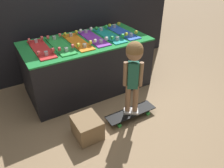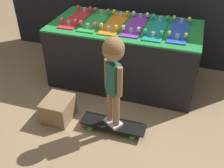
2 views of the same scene
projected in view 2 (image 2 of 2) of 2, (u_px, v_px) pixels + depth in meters
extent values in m
plane|color=#9E7F5B|center=(111.00, 105.00, 3.17)|extent=(16.00, 16.00, 0.00)
cube|color=black|center=(124.00, 55.00, 3.41)|extent=(1.83, 0.92, 0.78)
cube|color=#23893D|center=(125.00, 26.00, 3.19)|extent=(1.83, 0.92, 0.02)
cube|color=red|center=(77.00, 18.00, 3.35)|extent=(0.21, 0.74, 0.01)
cube|color=#B7B7BC|center=(85.00, 10.00, 3.52)|extent=(0.04, 0.04, 0.05)
cylinder|color=#D84C4C|center=(91.00, 8.00, 3.49)|extent=(0.03, 0.05, 0.05)
cylinder|color=#D84C4C|center=(78.00, 7.00, 3.53)|extent=(0.03, 0.05, 0.05)
cube|color=#B7B7BC|center=(69.00, 22.00, 3.14)|extent=(0.04, 0.04, 0.05)
cylinder|color=#D84C4C|center=(75.00, 21.00, 3.11)|extent=(0.03, 0.05, 0.05)
cylinder|color=#D84C4C|center=(62.00, 20.00, 3.15)|extent=(0.03, 0.05, 0.05)
cube|color=green|center=(96.00, 21.00, 3.27)|extent=(0.21, 0.74, 0.01)
cube|color=#B7B7BC|center=(102.00, 12.00, 3.44)|extent=(0.04, 0.04, 0.05)
cylinder|color=#D84C4C|center=(108.00, 11.00, 3.41)|extent=(0.03, 0.05, 0.05)
cylinder|color=#D84C4C|center=(96.00, 9.00, 3.45)|extent=(0.03, 0.05, 0.05)
cube|color=#B7B7BC|center=(88.00, 26.00, 3.06)|extent=(0.04, 0.04, 0.05)
cylinder|color=#D84C4C|center=(95.00, 24.00, 3.03)|extent=(0.03, 0.05, 0.05)
cylinder|color=#D84C4C|center=(81.00, 23.00, 3.07)|extent=(0.03, 0.05, 0.05)
cube|color=orange|center=(115.00, 23.00, 3.21)|extent=(0.21, 0.74, 0.01)
cube|color=#B7B7BC|center=(121.00, 14.00, 3.38)|extent=(0.04, 0.04, 0.05)
cylinder|color=yellow|center=(127.00, 13.00, 3.34)|extent=(0.03, 0.05, 0.05)
cylinder|color=yellow|center=(114.00, 11.00, 3.39)|extent=(0.03, 0.05, 0.05)
cube|color=#B7B7BC|center=(109.00, 28.00, 3.00)|extent=(0.04, 0.04, 0.05)
cylinder|color=yellow|center=(116.00, 27.00, 2.96)|extent=(0.03, 0.05, 0.05)
cylinder|color=yellow|center=(102.00, 25.00, 3.01)|extent=(0.03, 0.05, 0.05)
cube|color=purple|center=(136.00, 25.00, 3.16)|extent=(0.21, 0.74, 0.01)
cube|color=#B7B7BC|center=(141.00, 16.00, 3.33)|extent=(0.04, 0.04, 0.05)
cylinder|color=white|center=(148.00, 15.00, 3.29)|extent=(0.03, 0.05, 0.05)
cylinder|color=white|center=(134.00, 13.00, 3.34)|extent=(0.03, 0.05, 0.05)
cube|color=#B7B7BC|center=(131.00, 30.00, 2.95)|extent=(0.04, 0.04, 0.05)
cylinder|color=white|center=(139.00, 29.00, 2.91)|extent=(0.03, 0.05, 0.05)
cylinder|color=white|center=(124.00, 27.00, 2.96)|extent=(0.03, 0.05, 0.05)
cube|color=teal|center=(157.00, 28.00, 3.08)|extent=(0.21, 0.74, 0.01)
cube|color=#B7B7BC|center=(160.00, 19.00, 3.25)|extent=(0.04, 0.04, 0.05)
cylinder|color=green|center=(168.00, 17.00, 3.21)|extent=(0.03, 0.05, 0.05)
cylinder|color=green|center=(153.00, 16.00, 3.26)|extent=(0.03, 0.05, 0.05)
cube|color=#B7B7BC|center=(153.00, 34.00, 2.87)|extent=(0.04, 0.04, 0.05)
cylinder|color=green|center=(162.00, 33.00, 2.83)|extent=(0.03, 0.05, 0.05)
cylinder|color=green|center=(146.00, 31.00, 2.88)|extent=(0.03, 0.05, 0.05)
cube|color=blue|center=(179.00, 30.00, 3.03)|extent=(0.21, 0.74, 0.01)
cube|color=#B7B7BC|center=(182.00, 20.00, 3.20)|extent=(0.04, 0.04, 0.05)
cylinder|color=yellow|center=(189.00, 19.00, 3.16)|extent=(0.03, 0.05, 0.05)
cylinder|color=yellow|center=(175.00, 18.00, 3.21)|extent=(0.03, 0.05, 0.05)
cube|color=#B7B7BC|center=(177.00, 36.00, 2.82)|extent=(0.04, 0.04, 0.05)
cylinder|color=yellow|center=(186.00, 35.00, 2.78)|extent=(0.03, 0.05, 0.05)
cylinder|color=yellow|center=(169.00, 33.00, 2.83)|extent=(0.03, 0.05, 0.05)
cube|color=black|center=(113.00, 124.00, 2.79)|extent=(0.70, 0.19, 0.01)
cube|color=#B7B7BC|center=(134.00, 131.00, 2.75)|extent=(0.04, 0.04, 0.05)
cylinder|color=green|center=(136.00, 127.00, 2.83)|extent=(0.05, 0.03, 0.05)
cylinder|color=green|center=(132.00, 138.00, 2.70)|extent=(0.05, 0.03, 0.05)
cube|color=#B7B7BC|center=(93.00, 121.00, 2.86)|extent=(0.04, 0.04, 0.05)
cylinder|color=green|center=(96.00, 118.00, 2.94)|extent=(0.05, 0.03, 0.05)
cylinder|color=green|center=(90.00, 128.00, 2.81)|extent=(0.05, 0.03, 0.05)
cube|color=silver|center=(116.00, 125.00, 2.74)|extent=(0.14, 0.15, 0.03)
cylinder|color=#997051|center=(116.00, 109.00, 2.62)|extent=(0.07, 0.07, 0.39)
cube|color=silver|center=(110.00, 120.00, 2.80)|extent=(0.14, 0.15, 0.03)
cylinder|color=#997051|center=(110.00, 105.00, 2.68)|extent=(0.07, 0.07, 0.39)
cube|color=#236651|center=(113.00, 79.00, 2.46)|extent=(0.16, 0.14, 0.34)
cylinder|color=#997051|center=(120.00, 82.00, 2.39)|extent=(0.06, 0.06, 0.31)
cylinder|color=#997051|center=(107.00, 74.00, 2.51)|extent=(0.06, 0.06, 0.31)
sphere|color=#997051|center=(113.00, 51.00, 2.29)|extent=(0.20, 0.20, 0.20)
sphere|color=olive|center=(113.00, 48.00, 2.27)|extent=(0.20, 0.20, 0.20)
cube|color=#8E704C|center=(58.00, 109.00, 2.92)|extent=(0.30, 0.34, 0.26)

